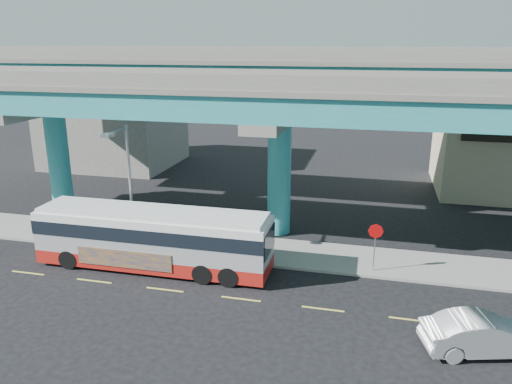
% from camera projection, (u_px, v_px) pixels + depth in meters
% --- Properties ---
extents(ground, '(120.00, 120.00, 0.00)m').
position_uv_depth(ground, '(243.00, 296.00, 24.60)').
color(ground, black).
rests_on(ground, ground).
extents(sidewalk, '(70.00, 4.00, 0.15)m').
position_uv_depth(sidewalk, '(267.00, 251.00, 29.69)').
color(sidewalk, gray).
rests_on(sidewalk, ground).
extents(lane_markings, '(58.00, 0.12, 0.01)m').
position_uv_depth(lane_markings, '(241.00, 299.00, 24.32)').
color(lane_markings, '#D8C64C').
rests_on(lane_markings, ground).
extents(viaduct, '(52.00, 12.40, 11.70)m').
position_uv_depth(viaduct, '(281.00, 91.00, 30.43)').
color(viaduct, teal).
rests_on(viaduct, ground).
extents(building_concrete, '(12.00, 10.00, 9.00)m').
position_uv_depth(building_concrete, '(114.00, 120.00, 50.19)').
color(building_concrete, gray).
rests_on(building_concrete, ground).
extents(transit_bus, '(13.08, 2.90, 3.35)m').
position_uv_depth(transit_bus, '(153.00, 237.00, 27.22)').
color(transit_bus, '#A31A13').
rests_on(transit_bus, ground).
extents(sedan, '(4.20, 5.72, 1.60)m').
position_uv_depth(sedan, '(484.00, 334.00, 19.95)').
color(sedan, '#AAAAAE').
rests_on(sedan, ground).
extents(parked_car, '(1.54, 3.52, 1.18)m').
position_uv_depth(parked_car, '(84.00, 223.00, 32.45)').
color(parked_car, '#2C2C31').
rests_on(parked_car, sidewalk).
extents(street_lamp, '(0.50, 2.44, 7.43)m').
position_uv_depth(street_lamp, '(125.00, 172.00, 28.15)').
color(street_lamp, gray).
rests_on(street_lamp, sidewalk).
extents(stop_sign, '(0.80, 0.12, 2.68)m').
position_uv_depth(stop_sign, '(375.00, 237.00, 26.46)').
color(stop_sign, gray).
rests_on(stop_sign, sidewalk).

